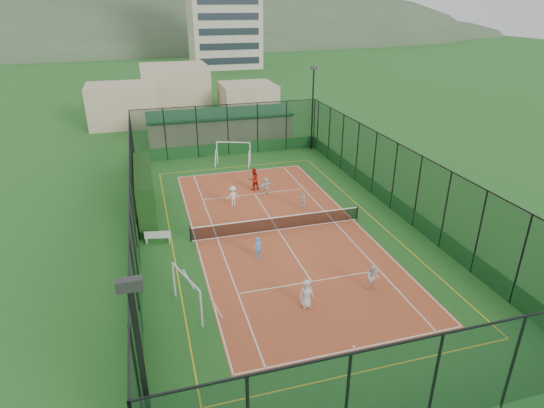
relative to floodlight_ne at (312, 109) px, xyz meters
The scene contains 19 objects.
ground 19.15m from the floodlight_ne, 117.39° to the right, with size 300.00×300.00×0.00m, color #235F20.
court_slab 19.14m from the floodlight_ne, 117.39° to the right, with size 11.17×23.97×0.01m, color #BD462A.
tennis_net 19.04m from the floodlight_ne, 117.39° to the right, with size 11.67×0.12×1.06m, color black, non-canonical shape.
perimeter_fence 18.77m from the floodlight_ne, 117.39° to the right, with size 18.12×34.12×5.00m, color black, non-canonical shape.
floodlight_ne is the anchor object (origin of this frame).
clubhouse 10.47m from the floodlight_ne, 147.88° to the left, with size 15.20×7.20×3.15m, color tan, non-canonical shape.
distant_hills 133.74m from the floodlight_ne, 93.69° to the left, with size 200.00×60.00×24.00m, color #384C33, non-canonical shape.
hedge_left 20.64m from the floodlight_ne, 145.53° to the right, with size 1.17×7.83×3.43m, color black.
white_bench 23.32m from the floodlight_ne, 135.39° to the right, with size 1.64×0.45×0.92m, color white, non-canonical shape.
futsal_goal_near 28.40m from the floodlight_ne, 122.98° to the right, with size 0.90×3.11×2.00m, color white, non-canonical shape.
futsal_goal_far 9.54m from the floodlight_ne, 164.15° to the right, with size 3.22×0.94×2.08m, color white, non-canonical shape.
child_near_left 27.00m from the floodlight_ne, 111.12° to the right, with size 0.75×0.49×1.54m, color silver.
child_near_mid 22.72m from the floodlight_ne, 118.67° to the right, with size 0.49×0.32×1.35m, color #539FED.
child_near_right 25.47m from the floodlight_ne, 103.23° to the right, with size 0.70×0.54×1.44m, color silver.
child_far_left 16.30m from the floodlight_ne, 132.02° to the right, with size 0.99×0.57×1.54m, color silver.
child_far_right 15.33m from the floodlight_ne, 112.91° to the right, with size 0.71×0.29×1.21m, color silver.
child_far_back 13.45m from the floodlight_ne, 126.50° to the right, with size 1.29×0.41×1.39m, color silver.
coach 12.92m from the floodlight_ne, 132.30° to the right, with size 0.88×0.69×1.82m, color red.
tennis_balls 17.49m from the floodlight_ne, 116.95° to the right, with size 5.87×1.75×0.07m.
Camera 1 is at (-7.87, -25.89, 14.04)m, focal length 30.00 mm.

